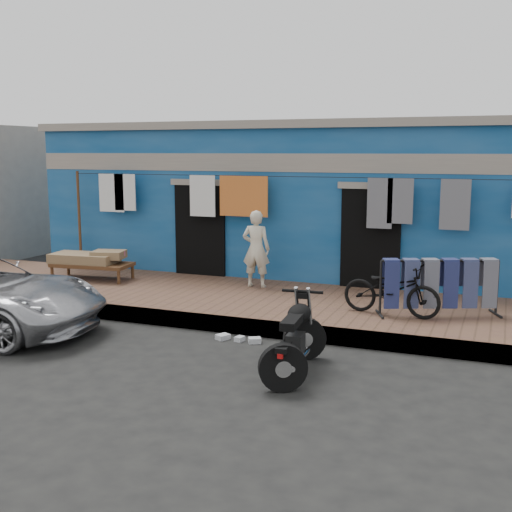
% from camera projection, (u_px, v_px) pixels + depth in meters
% --- Properties ---
extents(ground, '(80.00, 80.00, 0.00)m').
position_uv_depth(ground, '(200.00, 366.00, 8.38)').
color(ground, black).
rests_on(ground, ground).
extents(sidewalk, '(28.00, 3.00, 0.25)m').
position_uv_depth(sidewalk, '(277.00, 306.00, 11.11)').
color(sidewalk, brown).
rests_on(sidewalk, ground).
extents(curb, '(28.00, 0.10, 0.25)m').
position_uv_depth(curb, '(245.00, 327.00, 9.78)').
color(curb, gray).
rests_on(curb, ground).
extents(building, '(12.20, 5.20, 3.36)m').
position_uv_depth(building, '(336.00, 199.00, 14.52)').
color(building, navy).
rests_on(building, ground).
extents(clothesline, '(10.06, 0.06, 2.10)m').
position_uv_depth(clothesline, '(283.00, 203.00, 12.11)').
color(clothesline, brown).
rests_on(clothesline, sidewalk).
extents(seated_person, '(0.55, 0.39, 1.44)m').
position_uv_depth(seated_person, '(256.00, 249.00, 11.95)').
color(seated_person, beige).
rests_on(seated_person, sidewalk).
extents(bicycle, '(1.59, 0.76, 0.99)m').
position_uv_depth(bicycle, '(392.00, 284.00, 9.90)').
color(bicycle, black).
rests_on(bicycle, sidewalk).
extents(motorcycle, '(0.82, 1.63, 0.99)m').
position_uv_depth(motorcycle, '(295.00, 336.00, 7.98)').
color(motorcycle, black).
rests_on(motorcycle, ground).
extents(charpoy, '(1.80, 1.11, 0.55)m').
position_uv_depth(charpoy, '(92.00, 265.00, 12.72)').
color(charpoy, brown).
rests_on(charpoy, sidewalk).
extents(jeans_rack, '(2.18, 1.75, 0.92)m').
position_uv_depth(jeans_rack, '(439.00, 286.00, 9.90)').
color(jeans_rack, black).
rests_on(jeans_rack, sidewalk).
extents(litter_a, '(0.22, 0.21, 0.08)m').
position_uv_depth(litter_a, '(255.00, 340.00, 9.37)').
color(litter_a, silver).
rests_on(litter_a, ground).
extents(litter_b, '(0.13, 0.16, 0.07)m').
position_uv_depth(litter_b, '(240.00, 339.00, 9.45)').
color(litter_b, silver).
rests_on(litter_b, ground).
extents(litter_c, '(0.22, 0.23, 0.07)m').
position_uv_depth(litter_c, '(223.00, 337.00, 9.55)').
color(litter_c, silver).
rests_on(litter_c, ground).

